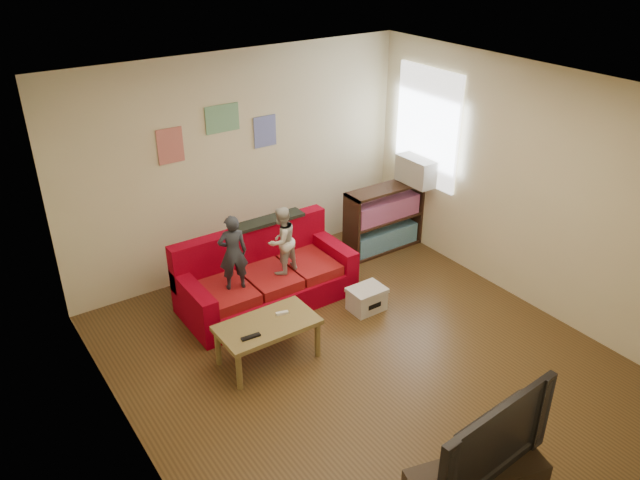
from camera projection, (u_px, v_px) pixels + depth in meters
room_shell at (370, 244)px, 5.67m from camera, size 4.52×5.02×2.72m
sofa at (264, 278)px, 7.19m from camera, size 1.98×0.91×0.87m
child_a at (233, 253)px, 6.58m from camera, size 0.36×0.29×0.86m
child_b at (282, 241)px, 6.90m from camera, size 0.45×0.39×0.79m
coffee_table at (268, 328)px, 6.16m from camera, size 0.99×0.55×0.45m
remote at (251, 337)px, 5.91m from camera, size 0.19×0.06×0.02m
game_controller at (282, 313)px, 6.26m from camera, size 0.13×0.07×0.03m
bookshelf at (384, 222)px, 8.26m from camera, size 1.11×0.33×0.89m
window at (427, 127)px, 7.85m from camera, size 0.04×1.08×1.48m
ac_unit at (417, 171)px, 8.05m from camera, size 0.28×0.55×0.35m
artwork_left at (170, 146)px, 6.87m from camera, size 0.30×0.01×0.40m
artwork_center at (222, 118)px, 7.11m from camera, size 0.42×0.01×0.32m
artwork_right at (265, 131)px, 7.50m from camera, size 0.30×0.01×0.38m
file_box at (367, 299)px, 7.07m from camera, size 0.41×0.31×0.28m
television at (483, 434)px, 4.42m from camera, size 1.19×0.24×0.68m
tissue at (380, 304)px, 7.14m from camera, size 0.11×0.11×0.10m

